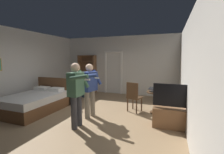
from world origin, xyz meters
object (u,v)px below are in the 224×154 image
Objects in this scene: laptop at (155,90)px; suitcase_small at (82,92)px; side_table at (156,99)px; suitcase_dark at (88,93)px; bed at (36,102)px; tv_flatscreen at (173,115)px; bottle_on_table at (161,89)px; person_striped_shirt at (90,87)px; bookshelf at (88,72)px; person_blue_shirt at (76,91)px; wooden_chair at (134,96)px.

suitcase_small is at bearing 160.39° from laptop.
suitcase_dark is at bearing 160.37° from side_table.
tv_flatscreen is at bearing 2.36° from bed.
bed is 2.37m from suitcase_small.
tv_flatscreen is 4.15m from suitcase_dark.
bottle_on_table is 2.19m from person_striped_shirt.
tv_flatscreen is at bearing -63.02° from side_table.
bookshelf is 4.22m from laptop.
bookshelf is 3.67m from person_striped_shirt.
suitcase_small is at bearing 126.47° from person_striped_shirt.
bookshelf is at bearing 143.37° from tv_flatscreen.
suitcase_dark is (0.57, -1.01, -0.86)m from bookshelf.
person_blue_shirt is (2.04, -0.65, 0.65)m from bed.
suitcase_dark is (-1.29, 2.91, -0.79)m from person_blue_shirt.
bed is 4.03× the size of suitcase_small.
person_blue_shirt reaches higher than bed.
bottle_on_table is at bearing -29.97° from bookshelf.
person_striped_shirt is (-1.78, -1.02, 0.18)m from laptop.
tv_flatscreen reaches higher than side_table.
side_table is 1.74× the size of laptop.
side_table is 0.43× the size of person_striped_shirt.
person_striped_shirt is (-1.96, -0.98, 0.12)m from bottle_on_table.
bed is 2.12m from person_striped_shirt.
person_blue_shirt reaches higher than person_striped_shirt.
bottle_on_table reaches higher than side_table.
wooden_chair is at bearing -37.19° from bookshelf.
laptop is 0.20m from bottle_on_table.
side_table is at bearing 45.02° from laptop.
tv_flatscreen reaches higher than bottle_on_table.
bed is 4.02m from side_table.
bookshelf is 5.23m from tv_flatscreen.
bottle_on_table is (-0.36, 0.90, 0.48)m from tv_flatscreen.
tv_flatscreen is at bearing -35.19° from wooden_chair.
person_striped_shirt reaches higher than bottle_on_table.
person_blue_shirt is 0.75m from person_striped_shirt.
tv_flatscreen is (4.16, -3.09, -0.70)m from bookshelf.
person_striped_shirt is (2.02, 0.10, 0.63)m from bed.
wooden_chair is at bearing 18.07° from bed.
laptop reaches higher than suitcase_small.
bottle_on_table is 0.56× the size of suitcase_small.
person_striped_shirt reaches higher than bed.
tv_flatscreen is 1.08m from bottle_on_table.
bottle_on_table is (3.98, 1.08, 0.52)m from bed.
bookshelf is 1.27m from suitcase_small.
suitcase_dark is (-3.23, 1.18, -0.65)m from bottle_on_table.
wooden_chair is (-0.66, -0.09, -0.21)m from laptop.
tv_flatscreen is 0.70× the size of person_striped_shirt.
bed reaches higher than wooden_chair.
laptop is at bearing -30.75° from bookshelf.
suitcase_dark is at bearing -60.48° from bookshelf.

